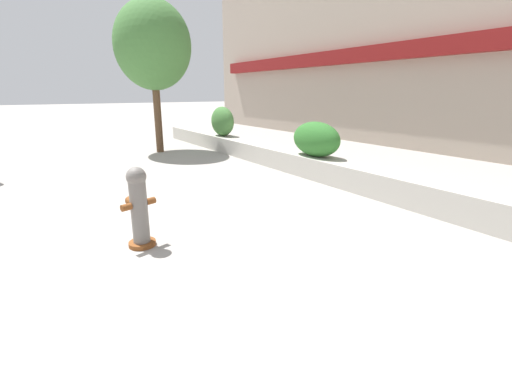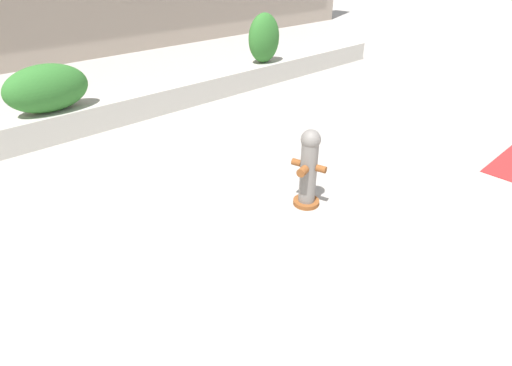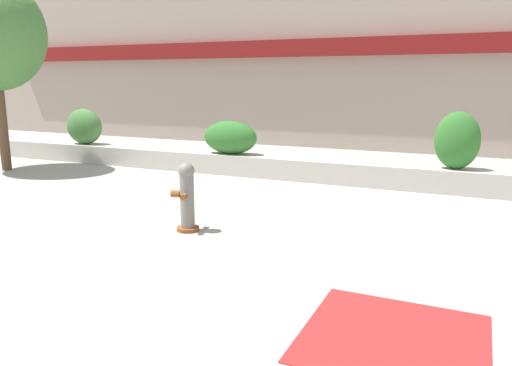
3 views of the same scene
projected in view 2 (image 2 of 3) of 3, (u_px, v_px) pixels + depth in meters
ground_plane at (325, 316)px, 3.76m from camera, size 120.00×120.00×0.00m
planter_wall_low at (72, 120)px, 7.43m from camera, size 18.00×0.70×0.50m
hedge_bush_1 at (47, 88)px, 6.93m from camera, size 1.42×0.70×0.82m
hedge_bush_2 at (264, 38)px, 9.93m from camera, size 0.90×0.59×1.19m
fire_hydrant at (309, 168)px, 5.15m from camera, size 0.47×0.48×1.08m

